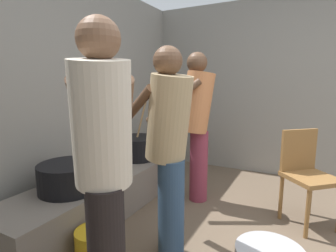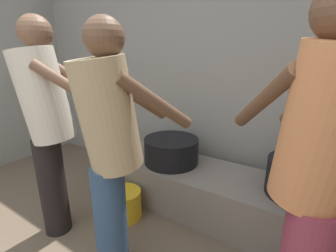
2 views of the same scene
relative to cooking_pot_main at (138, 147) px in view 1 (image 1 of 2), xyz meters
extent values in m
cube|color=gray|center=(-1.00, 0.49, 0.70)|extent=(5.11, 0.20, 2.47)
cube|color=gray|center=(1.45, -2.00, 0.70)|extent=(0.20, 5.19, 2.47)
cube|color=slate|center=(-0.55, -0.03, -0.33)|extent=(2.45, 0.60, 0.40)
cylinder|color=black|center=(0.00, 0.00, 0.00)|extent=(0.51, 0.51, 0.26)
cylinder|color=#937047|center=(0.09, 0.00, 0.33)|extent=(0.25, 0.03, 0.51)
cylinder|color=black|center=(-1.10, -0.04, -0.01)|extent=(0.51, 0.51, 0.24)
cylinder|color=#8C3347|center=(0.05, -0.78, -0.14)|extent=(0.20, 0.20, 0.79)
cylinder|color=#D17F4C|center=(0.04, -0.76, 0.58)|extent=(0.48, 0.49, 0.67)
sphere|color=brown|center=(0.03, -0.75, 0.99)|extent=(0.22, 0.22, 0.22)
cylinder|color=brown|center=(-0.01, -0.49, 0.65)|extent=(0.36, 0.42, 0.37)
cylinder|color=brown|center=(-0.22, -0.65, 0.65)|extent=(0.36, 0.42, 0.37)
cylinder|color=beige|center=(-1.62, -0.90, 0.58)|extent=(0.49, 0.48, 0.67)
sphere|color=brown|center=(-1.62, -0.89, 0.99)|extent=(0.22, 0.22, 0.22)
cylinder|color=brown|center=(-1.35, -0.85, 0.65)|extent=(0.42, 0.36, 0.37)
cylinder|color=brown|center=(-1.52, -0.64, 0.65)|extent=(0.42, 0.36, 0.37)
cylinder|color=navy|center=(-0.97, -0.95, -0.15)|extent=(0.20, 0.20, 0.76)
cylinder|color=tan|center=(-0.96, -0.93, 0.53)|extent=(0.43, 0.47, 0.65)
sphere|color=brown|center=(-0.95, -0.92, 0.94)|extent=(0.21, 0.21, 0.21)
cylinder|color=brown|center=(-0.74, -0.77, 0.60)|extent=(0.25, 0.45, 0.35)
cylinder|color=brown|center=(-0.98, -0.66, 0.60)|extent=(0.25, 0.45, 0.35)
cylinder|color=olive|center=(-0.23, -1.88, -0.31)|extent=(0.04, 0.04, 0.44)
cylinder|color=olive|center=(0.02, -1.65, -0.31)|extent=(0.04, 0.04, 0.44)
cylinder|color=olive|center=(0.25, -1.90, -0.31)|extent=(0.04, 0.04, 0.44)
cube|color=olive|center=(0.01, -1.89, -0.07)|extent=(0.57, 0.57, 0.04)
cube|color=olive|center=(0.14, -1.77, 0.15)|extent=(0.28, 0.30, 0.40)
cylinder|color=gold|center=(-1.30, -0.50, -0.41)|extent=(0.29, 0.29, 0.25)
camera|label=1|loc=(-2.63, -1.80, 0.78)|focal=28.30mm
camera|label=2|loc=(0.00, -1.80, 0.85)|focal=25.31mm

